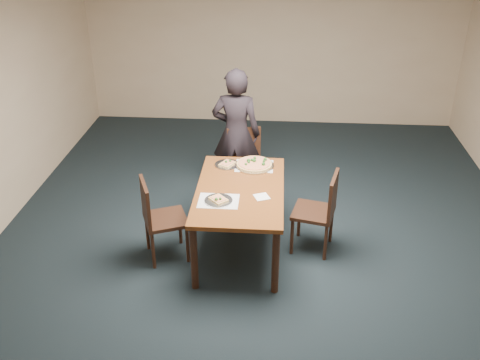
# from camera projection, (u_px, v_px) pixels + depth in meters

# --- Properties ---
(ground) EXTENTS (8.00, 8.00, 0.00)m
(ground) POSITION_uv_depth(u_px,v_px,m) (261.00, 261.00, 5.65)
(ground) COLOR black
(ground) RESTS_ON ground
(room_shell) EXTENTS (8.00, 8.00, 8.00)m
(room_shell) POSITION_uv_depth(u_px,v_px,m) (265.00, 106.00, 4.83)
(room_shell) COLOR #C7AB8A
(room_shell) RESTS_ON ground
(dining_table) EXTENTS (0.90, 1.50, 0.75)m
(dining_table) POSITION_uv_depth(u_px,v_px,m) (240.00, 196.00, 5.55)
(dining_table) COLOR #5C2D12
(dining_table) RESTS_ON ground
(chair_far) EXTENTS (0.50, 0.50, 0.91)m
(chair_far) POSITION_uv_depth(u_px,v_px,m) (245.00, 161.00, 6.62)
(chair_far) COLOR black
(chair_far) RESTS_ON ground
(chair_left) EXTENTS (0.55, 0.55, 0.91)m
(chair_left) POSITION_uv_depth(u_px,v_px,m) (158.00, 215.00, 5.49)
(chair_left) COLOR black
(chair_left) RESTS_ON ground
(chair_right) EXTENTS (0.51, 0.51, 0.91)m
(chair_right) POSITION_uv_depth(u_px,v_px,m) (321.00, 208.00, 5.62)
(chair_right) COLOR black
(chair_right) RESTS_ON ground
(diner) EXTENTS (0.64, 0.45, 1.65)m
(diner) POSITION_uv_depth(u_px,v_px,m) (236.00, 134.00, 6.59)
(diner) COLOR black
(diner) RESTS_ON ground
(placemat_main) EXTENTS (0.42, 0.32, 0.00)m
(placemat_main) POSITION_uv_depth(u_px,v_px,m) (254.00, 166.00, 5.97)
(placemat_main) COLOR white
(placemat_main) RESTS_ON dining_table
(placemat_near) EXTENTS (0.40, 0.30, 0.00)m
(placemat_near) POSITION_uv_depth(u_px,v_px,m) (219.00, 201.00, 5.29)
(placemat_near) COLOR white
(placemat_near) RESTS_ON dining_table
(pizza_pan) EXTENTS (0.44, 0.44, 0.07)m
(pizza_pan) POSITION_uv_depth(u_px,v_px,m) (254.00, 164.00, 5.96)
(pizza_pan) COLOR silver
(pizza_pan) RESTS_ON dining_table
(slice_plate_near) EXTENTS (0.28, 0.28, 0.06)m
(slice_plate_near) POSITION_uv_depth(u_px,v_px,m) (218.00, 200.00, 5.28)
(slice_plate_near) COLOR silver
(slice_plate_near) RESTS_ON dining_table
(slice_plate_far) EXTENTS (0.28, 0.28, 0.05)m
(slice_plate_far) POSITION_uv_depth(u_px,v_px,m) (227.00, 164.00, 5.98)
(slice_plate_far) COLOR silver
(slice_plate_far) RESTS_ON dining_table
(napkin) EXTENTS (0.18, 0.18, 0.01)m
(napkin) POSITION_uv_depth(u_px,v_px,m) (262.00, 197.00, 5.35)
(napkin) COLOR white
(napkin) RESTS_ON dining_table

